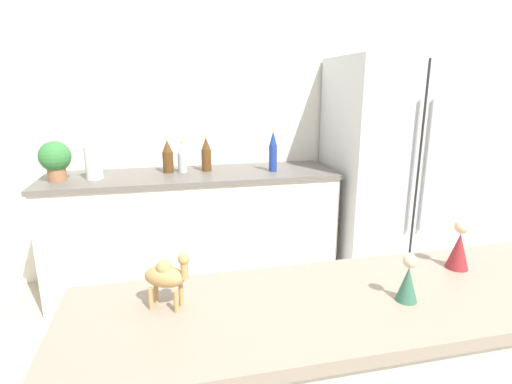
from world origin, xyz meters
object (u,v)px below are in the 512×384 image
Objects in this scene: wise_man_figurine_crimson at (459,248)px; back_bottle_1 at (273,152)px; potted_plant at (55,159)px; back_bottle_2 at (206,155)px; refrigerator at (390,169)px; camel_figurine at (167,275)px; back_bottle_0 at (168,157)px; wise_man_figurine_blue at (408,281)px; back_bottle_3 at (182,158)px; paper_towel_roll at (93,163)px.

back_bottle_1 is at bearing 93.48° from wise_man_figurine_crimson.
potted_plant is at bearing 179.20° from back_bottle_1.
back_bottle_1 is 1.19× the size of back_bottle_2.
refrigerator reaches higher than camel_figurine.
back_bottle_0 is 2.17m from wise_man_figurine_crimson.
wise_man_figurine_blue is (0.61, -2.12, -0.01)m from back_bottle_0.
refrigerator is 2.03m from wise_man_figurine_crimson.
wise_man_figurine_crimson is (0.78, -1.96, 0.01)m from back_bottle_3.
refrigerator reaches higher than wise_man_figurine_blue.
back_bottle_0 is 2.01m from camel_figurine.
camel_figurine is at bearing -90.93° from back_bottle_0.
paper_towel_roll is at bearing -172.11° from back_bottle_3.
back_bottle_0 is 0.11m from back_bottle_3.
paper_towel_roll is 1.28m from back_bottle_1.
wise_man_figurine_crimson is (0.60, -1.97, -0.01)m from back_bottle_2.
wise_man_figurine_blue is at bearing -74.05° from back_bottle_0.
back_bottle_2 is (-1.47, 0.14, 0.15)m from refrigerator.
camel_figurine is at bearing -69.59° from potted_plant.
back_bottle_3 is at bearing 86.06° from camel_figurine.
refrigerator reaches higher than paper_towel_roll.
back_bottle_3 is (-1.65, 0.13, 0.13)m from refrigerator.
back_bottle_0 is at bearing 168.59° from back_bottle_3.
back_bottle_0 is at bearing 175.12° from refrigerator.
camel_figurine is (-0.03, -2.01, 0.02)m from back_bottle_0.
back_bottle_1 reaches higher than wise_man_figurine_blue.
back_bottle_1 is at bearing -9.12° from back_bottle_3.
back_bottle_3 reaches higher than wise_man_figurine_crimson.
wise_man_figurine_crimson is (0.28, 0.15, 0.01)m from wise_man_figurine_blue.
back_bottle_1 is at bearing 66.87° from camel_figurine.
back_bottle_0 reaches higher than camel_figurine.
paper_towel_roll is 0.79m from back_bottle_2.
wise_man_figurine_crimson is (0.88, -1.98, 0.00)m from back_bottle_0.
paper_towel_roll is 1.42× the size of camel_figurine.
back_bottle_2 is at bearing 3.95° from back_bottle_3.
refrigerator reaches higher than back_bottle_1.
back_bottle_1 is at bearing -13.76° from back_bottle_2.
camel_figurine is (-0.80, -1.88, -0.01)m from back_bottle_1.
back_bottle_2 is at bearing 98.68° from wise_man_figurine_blue.
back_bottle_1 is 1.37× the size of back_bottle_3.
paper_towel_roll is 1.96m from camel_figurine.
potted_plant is 0.85m from back_bottle_3.
back_bottle_2 reaches higher than wise_man_figurine_blue.
back_bottle_0 is (-1.75, 0.15, 0.14)m from refrigerator.
refrigerator reaches higher than potted_plant.
back_bottle_0 is 2.21m from wise_man_figurine_blue.
refrigerator is 0.99m from back_bottle_1.
wise_man_figurine_blue is at bearing -61.19° from paper_towel_roll.
back_bottle_0 is (0.74, 0.11, -0.03)m from potted_plant.
back_bottle_0 is at bearing 105.95° from wise_man_figurine_blue.
camel_figurine is at bearing -113.13° from back_bottle_1.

